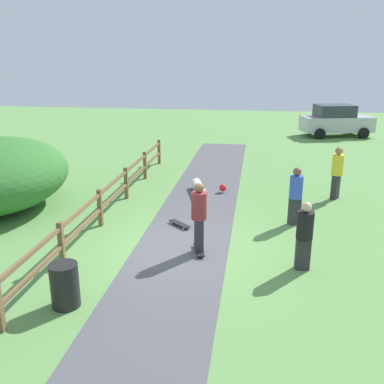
{
  "coord_description": "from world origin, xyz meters",
  "views": [
    {
      "loc": [
        1.78,
        -9.95,
        4.73
      ],
      "look_at": [
        0.01,
        1.76,
        1.0
      ],
      "focal_mm": 40.5,
      "sensor_mm": 36.0,
      "label": 1
    }
  ],
  "objects": [
    {
      "name": "wooden_fence",
      "position": [
        -2.6,
        0.0,
        0.67
      ],
      "size": [
        0.12,
        18.12,
        1.1
      ],
      "color": "brown",
      "rests_on": "ground_plane"
    },
    {
      "name": "bystander_yellow",
      "position": [
        4.54,
        4.88,
        1.01
      ],
      "size": [
        0.52,
        0.52,
        1.82
      ],
      "color": "#2D2D33",
      "rests_on": "ground_plane"
    },
    {
      "name": "skater_fallen",
      "position": [
        -0.12,
        4.72,
        0.2
      ],
      "size": [
        1.35,
        1.55,
        0.36
      ],
      "color": "white",
      "rests_on": "asphalt_path"
    },
    {
      "name": "trash_bin",
      "position": [
        -1.8,
        -2.9,
        0.45
      ],
      "size": [
        0.56,
        0.56,
        0.9
      ],
      "primitive_type": "cylinder",
      "color": "black",
      "rests_on": "ground_plane"
    },
    {
      "name": "ground_plane",
      "position": [
        0.0,
        0.0,
        0.0
      ],
      "size": [
        60.0,
        60.0,
        0.0
      ],
      "primitive_type": "plane",
      "color": "#60934C"
    },
    {
      "name": "asphalt_path",
      "position": [
        0.0,
        0.0,
        0.01
      ],
      "size": [
        2.4,
        28.0,
        0.02
      ],
      "primitive_type": "cube",
      "color": "#515156",
      "rests_on": "ground_plane"
    },
    {
      "name": "skater_riding",
      "position": [
        0.47,
        -0.13,
        1.04
      ],
      "size": [
        0.47,
        0.82,
        1.82
      ],
      "color": "black",
      "rests_on": "asphalt_path"
    },
    {
      "name": "bystander_blue",
      "position": [
        2.97,
        2.25,
        0.94
      ],
      "size": [
        0.51,
        0.51,
        1.71
      ],
      "color": "#2D2D33",
      "rests_on": "ground_plane"
    },
    {
      "name": "bystander_black",
      "position": [
        2.95,
        -0.61,
        0.9
      ],
      "size": [
        0.43,
        0.43,
        1.64
      ],
      "color": "#2D2D33",
      "rests_on": "ground_plane"
    },
    {
      "name": "parked_car_silver",
      "position": [
        6.53,
        17.55,
        0.96
      ],
      "size": [
        4.49,
        2.75,
        1.92
      ],
      "color": "#B7B7BC",
      "rests_on": "ground_plane"
    },
    {
      "name": "skateboard_loose",
      "position": [
        -0.32,
        1.53,
        0.09
      ],
      "size": [
        0.73,
        0.69,
        0.08
      ],
      "color": "black",
      "rests_on": "asphalt_path"
    }
  ]
}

